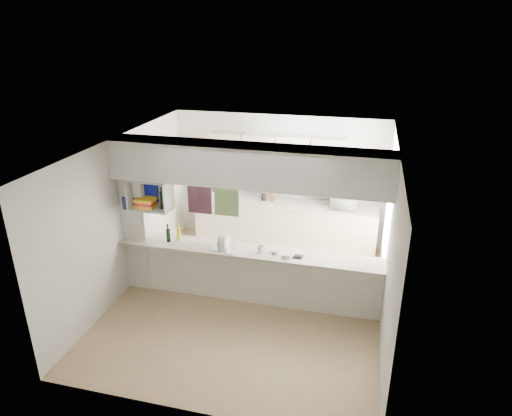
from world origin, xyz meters
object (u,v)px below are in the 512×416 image
(bowl, at_px, (342,193))
(dish_rack, at_px, (226,244))
(wine_bottles, at_px, (174,234))
(microwave, at_px, (344,201))

(bowl, relative_size, dish_rack, 0.51)
(dish_rack, xyz_separation_m, wine_bottles, (-0.91, 0.06, 0.03))
(wine_bottles, bearing_deg, dish_rack, -4.01)
(bowl, bearing_deg, microwave, 19.04)
(microwave, bearing_deg, bowl, 16.80)
(dish_rack, bearing_deg, bowl, 61.80)
(bowl, xyz_separation_m, wine_bottles, (-2.53, -2.08, -0.19))
(microwave, bearing_deg, wine_bottles, 36.88)
(microwave, distance_m, bowl, 0.18)
(microwave, xyz_separation_m, dish_rack, (-1.68, -2.16, -0.06))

